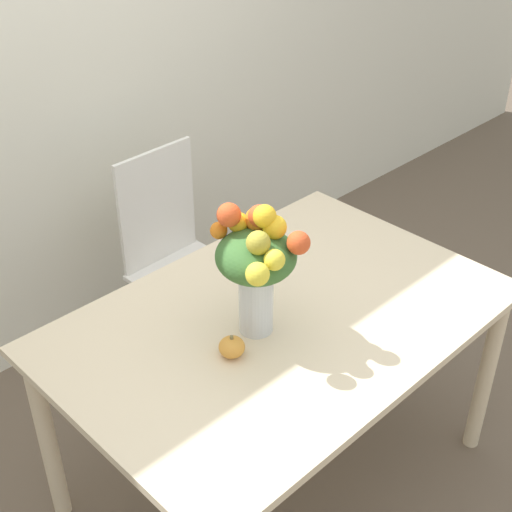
{
  "coord_description": "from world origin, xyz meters",
  "views": [
    {
      "loc": [
        -1.34,
        -1.26,
        2.2
      ],
      "look_at": [
        -0.11,
        0.01,
        1.05
      ],
      "focal_mm": 50.0,
      "sensor_mm": 36.0,
      "label": 1
    }
  ],
  "objects": [
    {
      "name": "dining_chair_near_window",
      "position": [
        0.23,
        0.83,
        0.5
      ],
      "size": [
        0.43,
        0.43,
        0.98
      ],
      "rotation": [
        0.0,
        0.0,
        0.03
      ],
      "color": "white",
      "rests_on": "ground_plane"
    },
    {
      "name": "flower_vase",
      "position": [
        -0.1,
        0.01,
        1.03
      ],
      "size": [
        0.26,
        0.29,
        0.44
      ],
      "color": "silver",
      "rests_on": "dining_table"
    },
    {
      "name": "dining_table",
      "position": [
        0.0,
        0.0,
        0.68
      ],
      "size": [
        1.47,
        0.99,
        0.77
      ],
      "color": "beige",
      "rests_on": "ground_plane"
    },
    {
      "name": "wall_back",
      "position": [
        0.0,
        1.31,
        1.35
      ],
      "size": [
        8.0,
        0.06,
        2.7
      ],
      "color": "silver",
      "rests_on": "ground_plane"
    },
    {
      "name": "pumpkin",
      "position": [
        -0.25,
        -0.03,
        0.81
      ],
      "size": [
        0.08,
        0.08,
        0.07
      ],
      "color": "gold",
      "rests_on": "dining_table"
    },
    {
      "name": "ground_plane",
      "position": [
        0.0,
        0.0,
        0.0
      ],
      "size": [
        12.0,
        12.0,
        0.0
      ],
      "primitive_type": "plane",
      "color": "brown"
    }
  ]
}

